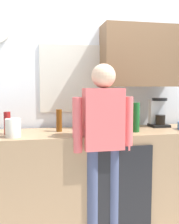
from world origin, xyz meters
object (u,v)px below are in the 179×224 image
coffee_maker (158,114)px  person_at_sink (103,135)px  bottle_olive_oil (89,122)px  cup_terracotta_mug (114,124)px  bottle_amber_beer (59,120)px  cup_white_mug (98,123)px  bottle_red_vinegar (7,123)px  bottle_green_wine (136,117)px  storage_canister (13,128)px  bottle_clear_soda (118,117)px

coffee_maker → person_at_sink: person_at_sink is taller
bottle_olive_oil → cup_terracotta_mug: bottle_olive_oil is taller
bottle_amber_beer → bottle_olive_oil: size_ratio=0.92×
cup_white_mug → person_at_sink: 0.52m
cup_terracotta_mug → bottle_red_vinegar: bearing=-171.4°
bottle_green_wine → cup_terracotta_mug: (-0.15, 0.29, -0.10)m
bottle_amber_beer → bottle_red_vinegar: bearing=-173.1°
bottle_amber_beer → cup_white_mug: 0.48m
bottle_green_wine → bottle_red_vinegar: (-1.26, 0.12, -0.04)m
bottle_green_wine → bottle_amber_beer: bottle_green_wine is taller
person_at_sink → bottle_green_wine: bearing=32.1°
bottle_amber_beer → person_at_sink: (0.38, -0.35, -0.10)m
bottle_red_vinegar → person_at_sink: person_at_sink is taller
bottle_red_vinegar → storage_canister: (0.07, -0.16, -0.02)m
coffee_maker → bottle_amber_beer: coffee_maker is taller
bottle_amber_beer → storage_canister: (-0.44, -0.22, -0.03)m
bottle_green_wine → bottle_clear_soda: (-0.16, 0.11, -0.01)m
coffee_maker → bottle_red_vinegar: 1.66m
bottle_green_wine → cup_terracotta_mug: bottle_green_wine is taller
bottle_olive_oil → storage_canister: (-0.69, 0.03, -0.04)m
bottle_clear_soda → cup_terracotta_mug: 0.20m
bottle_amber_beer → bottle_clear_soda: size_ratio=0.82×
bottle_olive_oil → storage_canister: 0.70m
coffee_maker → cup_terracotta_mug: bearing=-178.8°
cup_white_mug → storage_canister: size_ratio=0.56×
cup_white_mug → storage_canister: 0.96m
bottle_green_wine → cup_white_mug: 0.48m
coffee_maker → bottle_clear_soda: size_ratio=1.18×
bottle_amber_beer → bottle_olive_oil: (0.26, -0.26, 0.01)m
bottle_clear_soda → cup_white_mug: bearing=124.6°
bottle_green_wine → bottle_olive_oil: 0.51m
storage_canister → person_at_sink: size_ratio=0.11×
bottle_olive_oil → person_at_sink: size_ratio=0.16×
bottle_clear_soda → cup_white_mug: size_ratio=2.95×
bottle_clear_soda → cup_white_mug: 0.29m
bottle_green_wine → bottle_amber_beer: bearing=166.8°
bottle_clear_soda → bottle_red_vinegar: bearing=179.7°
bottle_green_wine → bottle_olive_oil: bearing=-171.3°
bottle_clear_soda → bottle_amber_beer: bearing=173.7°
person_at_sink → cup_white_mug: bearing=89.7°
bottle_red_vinegar → bottle_amber_beer: bearing=6.9°
bottle_amber_beer → storage_canister: bottle_amber_beer is taller
coffee_maker → storage_canister: (-1.59, -0.34, -0.06)m
coffee_maker → bottle_green_wine: bearing=-142.6°
coffee_maker → person_at_sink: (-0.78, -0.47, -0.13)m
bottle_green_wine → bottle_clear_soda: bottle_green_wine is taller
bottle_olive_oil → cup_white_mug: bearing=65.7°
coffee_maker → bottle_clear_soda: bearing=-161.4°
bottle_green_wine → storage_canister: size_ratio=1.76×
bottle_amber_beer → cup_white_mug: bearing=19.9°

